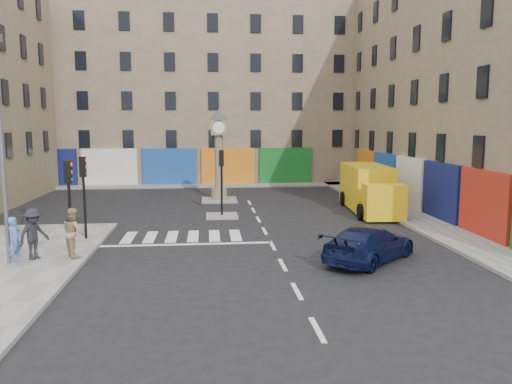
{
  "coord_description": "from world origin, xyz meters",
  "views": [
    {
      "loc": [
        -2.79,
        -20.11,
        5.32
      ],
      "look_at": [
        -0.45,
        3.79,
        2.0
      ],
      "focal_mm": 35.0,
      "sensor_mm": 36.0,
      "label": 1
    }
  ],
  "objects": [
    {
      "name": "building_far",
      "position": [
        -4.0,
        28.0,
        8.5
      ],
      "size": [
        32.0,
        10.0,
        17.0
      ],
      "primitive_type": "cube",
      "color": "#8E775E",
      "rests_on": "ground"
    },
    {
      "name": "traffic_light_left_near",
      "position": [
        -8.3,
        0.2,
        2.62
      ],
      "size": [
        0.28,
        0.22,
        3.7
      ],
      "color": "black",
      "rests_on": "sidewalk_left"
    },
    {
      "name": "sidewalk_far",
      "position": [
        -4.0,
        22.2,
        0.07
      ],
      "size": [
        32.0,
        2.4,
        0.15
      ],
      "primitive_type": "cube",
      "color": "gray",
      "rests_on": "ground"
    },
    {
      "name": "pedestrian_blue",
      "position": [
        -9.92,
        -1.29,
        1.03
      ],
      "size": [
        0.56,
        0.72,
        1.75
      ],
      "primitive_type": "imported",
      "rotation": [
        0.0,
        0.0,
        1.34
      ],
      "color": "#4F6FB5",
      "rests_on": "sidewalk_left"
    },
    {
      "name": "navy_sedan",
      "position": [
        3.43,
        -1.8,
        0.69
      ],
      "size": [
        4.78,
        4.67,
        1.38
      ],
      "primitive_type": "imported",
      "rotation": [
        0.0,
        0.0,
        2.33
      ],
      "color": "black",
      "rests_on": "ground"
    },
    {
      "name": "traffic_light_island",
      "position": [
        -2.0,
        8.0,
        2.59
      ],
      "size": [
        0.28,
        0.22,
        3.7
      ],
      "color": "black",
      "rests_on": "island_near"
    },
    {
      "name": "traffic_light_left_far",
      "position": [
        -8.3,
        2.6,
        2.62
      ],
      "size": [
        0.28,
        0.22,
        3.7
      ],
      "color": "black",
      "rests_on": "sidewalk_left"
    },
    {
      "name": "clock_pillar",
      "position": [
        -2.0,
        14.0,
        3.55
      ],
      "size": [
        1.2,
        1.2,
        6.1
      ],
      "color": "#887A59",
      "rests_on": "island_far"
    },
    {
      "name": "building_right",
      "position": [
        15.0,
        10.0,
        8.0
      ],
      "size": [
        10.0,
        30.0,
        16.0
      ],
      "primitive_type": "cube",
      "color": "#887A59",
      "rests_on": "ground"
    },
    {
      "name": "yellow_van",
      "position": [
        6.99,
        9.12,
        1.36
      ],
      "size": [
        3.02,
        7.67,
        2.73
      ],
      "rotation": [
        0.0,
        0.0,
        -0.08
      ],
      "color": "yellow",
      "rests_on": "ground"
    },
    {
      "name": "lamp_post",
      "position": [
        -10.2,
        -1.2,
        4.79
      ],
      "size": [
        0.5,
        0.25,
        8.3
      ],
      "color": "#595B60",
      "rests_on": "sidewalk_left"
    },
    {
      "name": "island_far",
      "position": [
        -2.0,
        14.0,
        0.06
      ],
      "size": [
        2.4,
        2.4,
        0.12
      ],
      "primitive_type": "cube",
      "color": "gray",
      "rests_on": "ground"
    },
    {
      "name": "island_near",
      "position": [
        -2.0,
        8.0,
        0.06
      ],
      "size": [
        1.8,
        1.8,
        0.12
      ],
      "primitive_type": "cube",
      "color": "gray",
      "rests_on": "ground"
    },
    {
      "name": "pedestrian_tan",
      "position": [
        -8.0,
        -0.52,
        1.11
      ],
      "size": [
        1.09,
        1.17,
        1.93
      ],
      "primitive_type": "imported",
      "rotation": [
        0.0,
        0.0,
        2.08
      ],
      "color": "#97835C",
      "rests_on": "sidewalk_left"
    },
    {
      "name": "ground",
      "position": [
        0.0,
        0.0,
        0.0
      ],
      "size": [
        120.0,
        120.0,
        0.0
      ],
      "primitive_type": "plane",
      "color": "black",
      "rests_on": "ground"
    },
    {
      "name": "pedestrian_dark",
      "position": [
        -9.42,
        -0.78,
        1.14
      ],
      "size": [
        1.3,
        1.47,
        1.97
      ],
      "primitive_type": "imported",
      "rotation": [
        0.0,
        0.0,
        1.01
      ],
      "color": "black",
      "rests_on": "sidewalk_left"
    },
    {
      "name": "sidewalk_right",
      "position": [
        8.7,
        10.0,
        0.07
      ],
      "size": [
        2.6,
        30.0,
        0.15
      ],
      "primitive_type": "cube",
      "color": "gray",
      "rests_on": "ground"
    }
  ]
}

